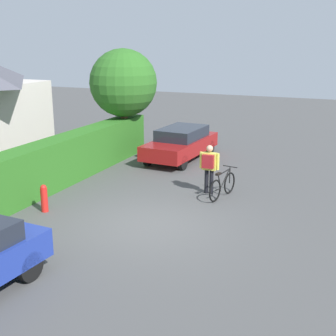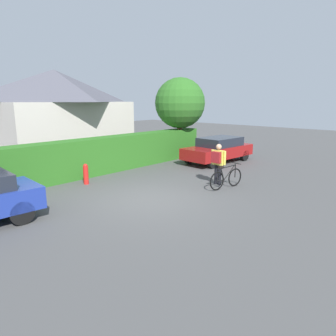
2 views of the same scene
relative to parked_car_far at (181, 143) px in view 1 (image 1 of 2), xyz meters
name	(u,v)px [view 1 (image 1 of 2)]	position (x,y,z in m)	size (l,w,h in m)	color
ground_plane	(149,224)	(-6.85, -1.76, -0.70)	(60.00, 60.00, 0.00)	#474747
hedge_row	(18,178)	(-6.85, 2.54, 0.10)	(15.39, 0.90, 1.60)	#2A661E
parked_car_far	(181,143)	(0.00, 0.00, 0.00)	(4.21, 1.95, 1.31)	maroon
bicycle	(222,186)	(-3.97, -2.96, -0.32)	(1.63, 0.53, 0.91)	black
person_rider	(209,165)	(-3.78, -2.44, 0.26)	(0.35, 0.65, 1.59)	black
tree_kerbside	(123,83)	(-0.23, 2.48, 2.34)	(2.79, 2.79, 4.45)	brown
fire_hydrant	(44,198)	(-7.16, 1.39, -0.29)	(0.20, 0.20, 0.81)	red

